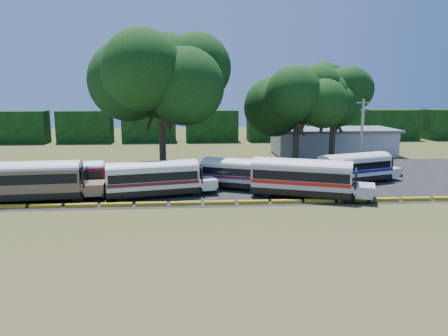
{
  "coord_description": "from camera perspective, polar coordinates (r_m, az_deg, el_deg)",
  "views": [
    {
      "loc": [
        -3.87,
        -36.34,
        10.09
      ],
      "look_at": [
        -0.74,
        6.0,
        2.35
      ],
      "focal_mm": 35.0,
      "sensor_mm": 36.0,
      "label": 1
    }
  ],
  "objects": [
    {
      "name": "bus_beige",
      "position": [
        42.82,
        -23.82,
        -1.29
      ],
      "size": [
        11.46,
        3.74,
        3.7
      ],
      "rotation": [
        0.0,
        0.0,
        0.09
      ],
      "color": "black",
      "rests_on": "ground"
    },
    {
      "name": "bus_red",
      "position": [
        44.8,
        -20.08,
        -0.95
      ],
      "size": [
        9.88,
        3.87,
        3.16
      ],
      "rotation": [
        0.0,
        0.0,
        0.16
      ],
      "color": "black",
      "rests_on": "ground"
    },
    {
      "name": "tree_east",
      "position": [
        61.19,
        14.22,
        9.53
      ],
      "size": [
        8.46,
        8.46,
        12.76
      ],
      "color": "#38271C",
      "rests_on": "ground"
    },
    {
      "name": "ground",
      "position": [
        37.91,
        1.79,
        -5.11
      ],
      "size": [
        160.0,
        160.0,
        0.0
      ],
      "primitive_type": "plane",
      "color": "#364717",
      "rests_on": "ground"
    },
    {
      "name": "tree_west",
      "position": [
        52.87,
        -8.26,
        11.86
      ],
      "size": [
        13.75,
        13.75,
        16.67
      ],
      "color": "#38271C",
      "rests_on": "ground"
    },
    {
      "name": "terminal_building",
      "position": [
        70.31,
        13.95,
        3.44
      ],
      "size": [
        19.0,
        9.0,
        4.0
      ],
      "color": "silver",
      "rests_on": "ground"
    },
    {
      "name": "bus_white_red",
      "position": [
        41.28,
        10.43,
        -1.04
      ],
      "size": [
        11.4,
        6.52,
        3.67
      ],
      "rotation": [
        0.0,
        0.0,
        -0.36
      ],
      "color": "black",
      "rests_on": "ground"
    },
    {
      "name": "bus_white_blue",
      "position": [
        49.16,
        16.83,
        0.22
      ],
      "size": [
        10.16,
        5.56,
        3.26
      ],
      "rotation": [
        0.0,
        0.0,
        0.34
      ],
      "color": "black",
      "rests_on": "ground"
    },
    {
      "name": "bus_cream_east",
      "position": [
        44.08,
        2.5,
        -0.56
      ],
      "size": [
        9.69,
        5.89,
        3.14
      ],
      "rotation": [
        0.0,
        0.0,
        -0.4
      ],
      "color": "black",
      "rests_on": "ground"
    },
    {
      "name": "curb",
      "position": [
        38.83,
        1.64,
        -4.51
      ],
      "size": [
        53.7,
        0.45,
        0.3
      ],
      "color": "gold",
      "rests_on": "ground"
    },
    {
      "name": "bus_cream_west",
      "position": [
        41.47,
        -9.06,
        -1.14
      ],
      "size": [
        10.75,
        4.81,
        3.43
      ],
      "rotation": [
        0.0,
        0.0,
        0.22
      ],
      "color": "black",
      "rests_on": "ground"
    },
    {
      "name": "utility_pole",
      "position": [
        54.42,
        17.52,
        4.03
      ],
      "size": [
        1.6,
        0.3,
        8.92
      ],
      "color": "gray",
      "rests_on": "ground"
    },
    {
      "name": "tree_center",
      "position": [
        58.64,
        9.53,
        9.24
      ],
      "size": [
        10.53,
        10.53,
        13.02
      ],
      "color": "#38271C",
      "rests_on": "ground"
    },
    {
      "name": "asphalt_strip",
      "position": [
        49.62,
        1.49,
        -1.4
      ],
      "size": [
        64.0,
        24.0,
        0.02
      ],
      "primitive_type": "cube",
      "color": "black",
      "rests_on": "ground"
    },
    {
      "name": "treeline_backdrop",
      "position": [
        84.72,
        -1.6,
        5.52
      ],
      "size": [
        130.0,
        4.0,
        6.0
      ],
      "color": "black",
      "rests_on": "ground"
    }
  ]
}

